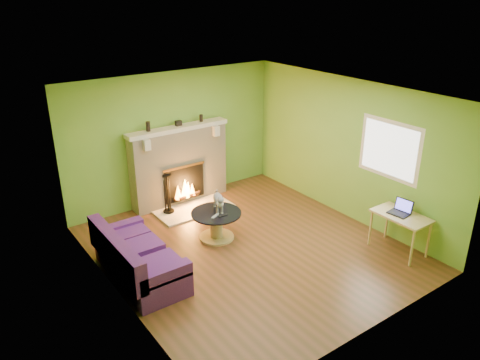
# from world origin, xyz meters

# --- Properties ---
(floor) EXTENTS (5.00, 5.00, 0.00)m
(floor) POSITION_xyz_m (0.00, 0.00, 0.00)
(floor) COLOR #543518
(floor) RESTS_ON ground
(ceiling) EXTENTS (5.00, 5.00, 0.00)m
(ceiling) POSITION_xyz_m (0.00, 0.00, 2.60)
(ceiling) COLOR white
(ceiling) RESTS_ON wall_back
(wall_back) EXTENTS (5.00, 0.00, 5.00)m
(wall_back) POSITION_xyz_m (0.00, 2.50, 1.30)
(wall_back) COLOR #629932
(wall_back) RESTS_ON floor
(wall_front) EXTENTS (5.00, 0.00, 5.00)m
(wall_front) POSITION_xyz_m (0.00, -2.50, 1.30)
(wall_front) COLOR #629932
(wall_front) RESTS_ON floor
(wall_left) EXTENTS (0.00, 5.00, 5.00)m
(wall_left) POSITION_xyz_m (-2.25, 0.00, 1.30)
(wall_left) COLOR #629932
(wall_left) RESTS_ON floor
(wall_right) EXTENTS (0.00, 5.00, 5.00)m
(wall_right) POSITION_xyz_m (2.25, 0.00, 1.30)
(wall_right) COLOR #629932
(wall_right) RESTS_ON floor
(window_frame) EXTENTS (0.00, 1.20, 1.20)m
(window_frame) POSITION_xyz_m (2.24, -0.90, 1.55)
(window_frame) COLOR silver
(window_frame) RESTS_ON wall_right
(window_pane) EXTENTS (0.00, 1.06, 1.06)m
(window_pane) POSITION_xyz_m (2.23, -0.90, 1.55)
(window_pane) COLOR white
(window_pane) RESTS_ON wall_right
(fireplace) EXTENTS (2.10, 0.46, 1.58)m
(fireplace) POSITION_xyz_m (0.00, 2.32, 0.77)
(fireplace) COLOR beige
(fireplace) RESTS_ON floor
(hearth) EXTENTS (1.50, 0.75, 0.03)m
(hearth) POSITION_xyz_m (0.00, 1.80, 0.01)
(hearth) COLOR beige
(hearth) RESTS_ON floor
(mantel) EXTENTS (2.10, 0.28, 0.08)m
(mantel) POSITION_xyz_m (0.00, 2.30, 1.54)
(mantel) COLOR beige
(mantel) RESTS_ON fireplace
(sofa) EXTENTS (0.85, 1.76, 0.79)m
(sofa) POSITION_xyz_m (-1.86, 0.30, 0.31)
(sofa) COLOR #441960
(sofa) RESTS_ON floor
(coffee_table) EXTENTS (0.87, 0.87, 0.49)m
(coffee_table) POSITION_xyz_m (-0.24, 0.61, 0.28)
(coffee_table) COLOR tan
(coffee_table) RESTS_ON floor
(desk) EXTENTS (0.52, 0.90, 0.67)m
(desk) POSITION_xyz_m (1.95, -1.50, 0.59)
(desk) COLOR tan
(desk) RESTS_ON floor
(cat) EXTENTS (0.41, 0.61, 0.36)m
(cat) POSITION_xyz_m (-0.16, 0.66, 0.67)
(cat) COLOR slate
(cat) RESTS_ON coffee_table
(remote_silver) EXTENTS (0.17, 0.11, 0.02)m
(remote_silver) POSITION_xyz_m (-0.34, 0.49, 0.50)
(remote_silver) COLOR #98989B
(remote_silver) RESTS_ON coffee_table
(remote_black) EXTENTS (0.16, 0.05, 0.02)m
(remote_black) POSITION_xyz_m (-0.22, 0.43, 0.50)
(remote_black) COLOR black
(remote_black) RESTS_ON coffee_table
(laptop) EXTENTS (0.30, 0.34, 0.23)m
(laptop) POSITION_xyz_m (1.93, -1.45, 0.78)
(laptop) COLOR black
(laptop) RESTS_ON desk
(fire_tools) EXTENTS (0.21, 0.21, 0.79)m
(fire_tools) POSITION_xyz_m (-0.47, 1.95, 0.43)
(fire_tools) COLOR black
(fire_tools) RESTS_ON hearth
(mantel_vase_left) EXTENTS (0.08, 0.08, 0.18)m
(mantel_vase_left) POSITION_xyz_m (-0.60, 2.33, 1.67)
(mantel_vase_left) COLOR black
(mantel_vase_left) RESTS_ON mantel
(mantel_vase_right) EXTENTS (0.07, 0.07, 0.14)m
(mantel_vase_right) POSITION_xyz_m (0.54, 2.33, 1.65)
(mantel_vase_right) COLOR black
(mantel_vase_right) RESTS_ON mantel
(mantel_box) EXTENTS (0.12, 0.08, 0.10)m
(mantel_box) POSITION_xyz_m (0.03, 2.33, 1.63)
(mantel_box) COLOR black
(mantel_box) RESTS_ON mantel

